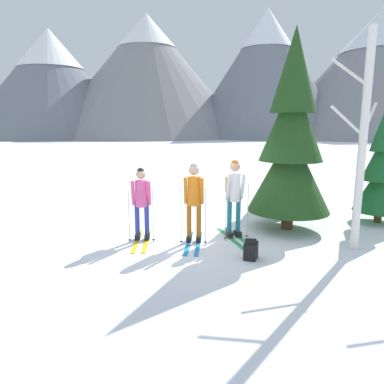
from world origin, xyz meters
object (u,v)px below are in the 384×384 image
at_px(pine_tree_near, 295,146).
at_px(birch_tree_slender, 362,140).
at_px(skier_in_white, 234,193).
at_px(skier_in_pink, 142,200).
at_px(backpack_on_snow_front, 251,250).
at_px(pine_tree_mid, 291,140).
at_px(skier_in_orange, 194,199).
at_px(pine_tree_far, 383,168).

distance_m(pine_tree_near, birch_tree_slender, 4.34).
bearing_deg(skier_in_white, pine_tree_near, 62.03).
relative_size(skier_in_pink, backpack_on_snow_front, 4.43).
xyz_separation_m(skier_in_pink, pine_tree_mid, (3.47, 1.26, 1.30)).
relative_size(skier_in_pink, birch_tree_slender, 0.37).
bearing_deg(backpack_on_snow_front, skier_in_pink, 158.43).
height_order(skier_in_pink, birch_tree_slender, birch_tree_slender).
height_order(skier_in_pink, backpack_on_snow_front, skier_in_pink).
height_order(pine_tree_near, birch_tree_slender, birch_tree_slender).
relative_size(birch_tree_slender, backpack_on_snow_front, 11.87).
xyz_separation_m(skier_in_orange, birch_tree_slender, (3.45, -0.11, 1.31)).
bearing_deg(skier_in_white, skier_in_orange, -152.55).
xyz_separation_m(skier_in_orange, pine_tree_mid, (2.27, 1.30, 1.24)).
bearing_deg(pine_tree_mid, skier_in_pink, -160.00).
distance_m(pine_tree_near, backpack_on_snow_front, 5.63).
bearing_deg(pine_tree_near, skier_in_pink, -134.50).
height_order(skier_in_orange, pine_tree_far, pine_tree_far).
distance_m(skier_in_orange, skier_in_white, 1.01).
relative_size(pine_tree_near, pine_tree_far, 1.29).
distance_m(birch_tree_slender, backpack_on_snow_front, 3.18).
distance_m(skier_in_pink, birch_tree_slender, 4.85).
distance_m(skier_in_white, pine_tree_far, 4.31).
distance_m(skier_in_orange, pine_tree_far, 5.32).
height_order(pine_tree_near, pine_tree_far, pine_tree_near).
distance_m(pine_tree_far, birch_tree_slender, 2.79).
height_order(pine_tree_mid, pine_tree_far, pine_tree_mid).
height_order(skier_in_pink, skier_in_orange, skier_in_orange).
distance_m(skier_in_pink, pine_tree_mid, 3.91).
bearing_deg(skier_in_orange, pine_tree_mid, 29.90).
bearing_deg(pine_tree_far, skier_in_pink, -160.57).
xyz_separation_m(skier_in_white, pine_tree_near, (1.97, 3.71, 0.87)).
bearing_deg(pine_tree_far, pine_tree_near, 134.30).
height_order(skier_in_pink, pine_tree_near, pine_tree_near).
relative_size(skier_in_white, pine_tree_near, 0.44).
distance_m(skier_in_white, backpack_on_snow_front, 1.67).
bearing_deg(pine_tree_near, skier_in_orange, -124.45).
bearing_deg(birch_tree_slender, skier_in_orange, 178.24).
xyz_separation_m(pine_tree_near, pine_tree_mid, (-0.60, -2.87, 0.32)).
height_order(skier_in_white, birch_tree_slender, birch_tree_slender).
bearing_deg(pine_tree_mid, pine_tree_near, 78.26).
height_order(skier_in_orange, pine_tree_mid, pine_tree_mid).
distance_m(skier_in_pink, pine_tree_far, 6.42).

